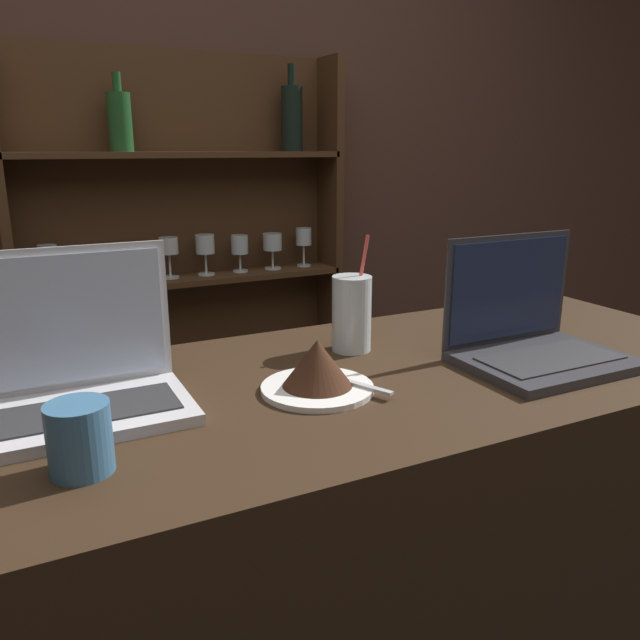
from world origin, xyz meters
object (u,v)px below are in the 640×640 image
at_px(laptop_near, 84,374).
at_px(laptop_far, 532,334).
at_px(water_glass, 352,313).
at_px(coffee_cup, 80,438).
at_px(cake_plate, 317,369).

bearing_deg(laptop_near, laptop_far, -9.50).
bearing_deg(water_glass, laptop_near, -171.63).
height_order(water_glass, coffee_cup, water_glass).
bearing_deg(cake_plate, laptop_far, -5.22).
bearing_deg(cake_plate, laptop_near, 165.38).
height_order(cake_plate, water_glass, water_glass).
height_order(laptop_near, coffee_cup, laptop_near).
bearing_deg(water_glass, coffee_cup, -152.96).
bearing_deg(laptop_far, coffee_cup, -175.17).
distance_m(water_glass, coffee_cup, 0.60).
xyz_separation_m(laptop_far, cake_plate, (-0.43, 0.04, -0.01)).
xyz_separation_m(laptop_far, coffee_cup, (-0.81, -0.07, -0.01)).
bearing_deg(laptop_near, cake_plate, -14.62).
relative_size(water_glass, coffee_cup, 2.51).
bearing_deg(water_glass, laptop_far, -36.95).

